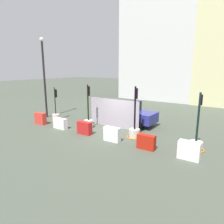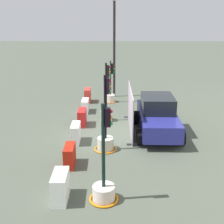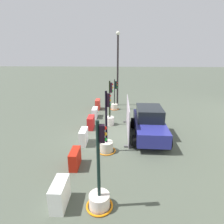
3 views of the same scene
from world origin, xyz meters
name	(u,v)px [view 1 (image 1 of 3)]	position (x,y,z in m)	size (l,w,h in m)	color
ground_plane	(107,133)	(0.00, 0.00, 0.00)	(120.00, 120.00, 0.00)	#495044
traffic_light_0	(56,114)	(-5.72, 0.44, 0.50)	(0.80, 0.80, 2.80)	beige
traffic_light_1	(88,120)	(-1.88, 0.24, 0.62)	(0.63, 0.63, 3.21)	silver
traffic_light_2	(135,130)	(1.95, 0.29, 0.51)	(0.98, 0.98, 3.29)	beige
traffic_light_3	(196,141)	(5.70, 0.34, 0.50)	(0.93, 0.93, 3.17)	silver
construction_barrier_0	(41,118)	(-5.71, -1.13, 0.46)	(1.02, 0.40, 0.91)	red
construction_barrier_1	(60,124)	(-3.46, -1.09, 0.38)	(1.12, 0.41, 0.77)	white
construction_barrier_2	(85,128)	(-1.13, -1.04, 0.43)	(1.04, 0.42, 0.86)	red
construction_barrier_3	(112,134)	(1.15, -1.10, 0.44)	(1.06, 0.39, 0.88)	white
construction_barrier_4	(146,142)	(3.41, -1.06, 0.41)	(1.02, 0.39, 0.82)	#B01E0F
construction_barrier_5	(189,150)	(5.67, -1.02, 0.45)	(1.04, 0.47, 0.90)	white
car_blue_estate	(127,113)	(-0.04, 2.78, 0.91)	(4.52, 2.19, 1.85)	navy
building_main_facade	(167,34)	(-3.06, 18.89, 9.07)	(10.97, 9.18, 18.08)	silver
street_lamp_post	(44,73)	(-7.23, 0.67, 3.95)	(0.36, 0.36, 6.90)	black
site_fence_panel	(113,114)	(-0.48, 1.48, 1.02)	(4.27, 0.50, 2.12)	#A197A4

